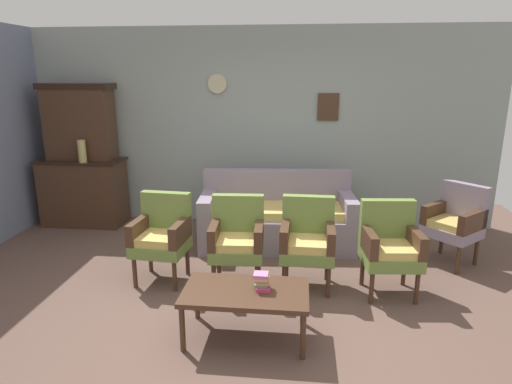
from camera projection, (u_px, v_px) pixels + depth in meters
name	position (u px, v px, depth m)	size (l,w,h in m)	color
ground_plane	(234.00, 315.00, 3.90)	(7.68, 7.68, 0.00)	brown
wall_back_with_decor	(262.00, 128.00, 6.07)	(6.40, 0.09, 2.70)	#939E99
side_cabinet	(84.00, 192.00, 6.19)	(1.16, 0.55, 0.93)	#472D1E
cabinet_upper_hutch	(79.00, 121.00, 6.01)	(0.99, 0.38, 1.03)	#472D1E
vase_on_cabinet	(82.00, 151.00, 5.84)	(0.11, 0.11, 0.30)	tan
floral_couch	(277.00, 220.00, 5.45)	(1.93, 0.95, 0.90)	gray
armchair_near_couch_end	(162.00, 234.00, 4.47)	(0.56, 0.53, 0.90)	olive
armchair_near_cabinet	(237.00, 237.00, 4.37)	(0.55, 0.52, 0.90)	olive
armchair_row_middle	(307.00, 239.00, 4.34)	(0.53, 0.50, 0.90)	olive
armchair_by_doorway	(390.00, 244.00, 4.20)	(0.56, 0.54, 0.90)	olive
wingback_chair_by_fireplace	(455.00, 220.00, 4.88)	(0.71, 0.71, 0.90)	gray
coffee_table	(246.00, 295.00, 3.49)	(1.00, 0.56, 0.42)	#472D1E
book_stack_on_table	(262.00, 281.00, 3.46)	(0.13, 0.11, 0.14)	#D54076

